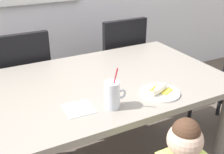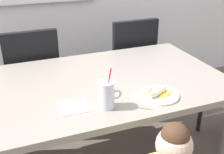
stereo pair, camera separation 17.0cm
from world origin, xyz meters
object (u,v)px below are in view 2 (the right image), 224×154
object	(u,v)px
milk_cup	(107,96)
dining_table	(110,91)
dining_chair_left	(33,76)
snack_plate	(159,95)
dining_chair_right	(129,61)
peeled_banana	(158,91)
paper_napkin	(74,107)

from	to	relation	value
milk_cup	dining_table	bearing A→B (deg)	65.95
dining_chair_left	snack_plate	xyz separation A→B (m)	(0.61, -1.01, 0.22)
dining_chair_right	peeled_banana	size ratio (longest dim) A/B	5.46
peeled_banana	milk_cup	bearing A→B (deg)	-178.90
dining_chair_left	dining_chair_right	distance (m)	0.90
dining_chair_left	paper_napkin	distance (m)	0.98
snack_plate	dining_chair_right	bearing A→B (deg)	74.37
snack_plate	paper_napkin	world-z (taller)	snack_plate
dining_table	peeled_banana	world-z (taller)	peeled_banana
dining_chair_right	milk_cup	size ratio (longest dim) A/B	3.89
snack_plate	peeled_banana	xyz separation A→B (m)	(-0.01, -0.00, 0.03)
dining_chair_right	milk_cup	world-z (taller)	milk_cup
dining_chair_left	paper_napkin	bearing A→B (deg)	97.38
milk_cup	peeled_banana	world-z (taller)	milk_cup
dining_chair_left	peeled_banana	bearing A→B (deg)	120.72
dining_chair_right	milk_cup	xyz separation A→B (m)	(-0.61, -1.03, 0.28)
dining_table	snack_plate	world-z (taller)	snack_plate
milk_cup	paper_napkin	distance (m)	0.19
dining_table	dining_chair_right	bearing A→B (deg)	56.80
dining_chair_right	paper_napkin	size ratio (longest dim) A/B	6.40
dining_table	dining_chair_left	world-z (taller)	dining_chair_left
dining_table	paper_napkin	size ratio (longest dim) A/B	9.96
dining_chair_left	dining_table	bearing A→B (deg)	121.88
milk_cup	peeled_banana	distance (m)	0.32
peeled_banana	paper_napkin	distance (m)	0.48
dining_chair_right	peeled_banana	distance (m)	1.10
paper_napkin	snack_plate	bearing A→B (deg)	-7.11
dining_chair_left	paper_napkin	size ratio (longest dim) A/B	6.40
dining_table	dining_chair_left	distance (m)	0.83
dining_chair_left	peeled_banana	distance (m)	1.20
dining_table	dining_chair_right	distance (m)	0.86
dining_table	peeled_banana	xyz separation A→B (m)	(0.17, -0.32, 0.12)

